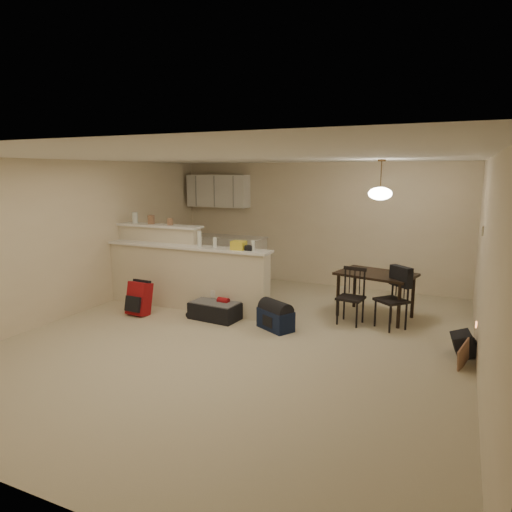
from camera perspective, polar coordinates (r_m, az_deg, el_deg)
The scene contains 22 objects.
room at distance 6.23m, azimuth -1.82°, elevation 0.68°, with size 7.00×7.02×2.50m.
breakfast_bar at distance 8.06m, azimuth -9.96°, elevation -1.88°, with size 3.08×0.58×1.39m.
upper_cabinets at distance 10.11m, azimuth -4.75°, elevation 8.11°, with size 1.40×0.34×0.70m, color white.
kitchen_counter at distance 10.06m, azimuth -3.99°, elevation -0.21°, with size 1.80×0.60×0.90m, color white.
thermostat at distance 7.11m, azimuth 26.45°, elevation 2.84°, with size 0.02×0.12×0.12m, color beige.
jar at distance 8.60m, azimuth -14.90°, elevation 4.65°, with size 0.10×0.10×0.20m, color silver.
cereal_box at distance 8.38m, azimuth -12.98°, elevation 4.45°, with size 0.10×0.07×0.16m, color #986C4E.
small_box at distance 8.14m, azimuth -10.69°, elevation 4.23°, with size 0.08×0.06×0.12m, color #986C4E.
bottle_a at distance 7.59m, azimuth -7.08°, elevation 2.14°, with size 0.07×0.07×0.26m, color silver.
bottle_b at distance 7.45m, azimuth -5.17°, elevation 1.71°, with size 0.06×0.06×0.18m, color silver.
bag_lump at distance 7.25m, azimuth -2.18°, elevation 1.35°, with size 0.22×0.18×0.14m, color #986C4E.
pouch at distance 7.18m, azimuth -0.86°, elevation 1.02°, with size 0.12×0.10×0.08m, color #986C4E.
extra_item_x at distance 7.14m, azimuth -0.38°, elevation 1.33°, with size 0.05×0.05×0.17m, color silver.
dining_table at distance 7.53m, azimuth 14.77°, elevation -2.71°, with size 1.30×1.01×0.72m.
pendant_lamp at distance 7.35m, azimuth 15.26°, elevation 7.61°, with size 0.36×0.36×0.62m.
dining_chair_near at distance 7.15m, azimuth 11.76°, elevation -4.97°, with size 0.38×0.36×0.87m, color black, non-canonical shape.
dining_chair_far at distance 7.08m, azimuth 16.56°, elevation -5.14°, with size 0.40×0.38×0.91m, color black, non-canonical shape.
suitcase at distance 7.36m, azimuth -5.00°, elevation -6.78°, with size 0.78×0.50×0.26m, color black.
red_backpack at distance 7.74m, azimuth -14.40°, elevation -5.16°, with size 0.36×0.22×0.54m, color #A11217.
navy_duffel at distance 6.84m, azimuth 2.46°, elevation -7.92°, with size 0.55×0.30×0.30m, color #111B36.
black_daypack at distance 6.49m, azimuth 24.50°, elevation -10.00°, with size 0.33×0.23×0.29m, color black.
cardboard_sheet at distance 6.10m, azimuth 24.49°, elevation -11.25°, with size 0.39×0.02×0.30m, color #986C4E.
Camera 1 is at (2.72, -5.50, 2.31)m, focal length 32.00 mm.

